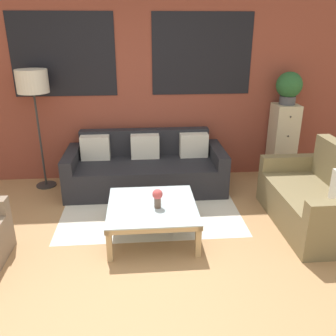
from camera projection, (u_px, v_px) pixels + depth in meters
ground_plane at (139, 275)px, 3.31m from camera, size 16.00×16.00×0.00m
wall_back_brick at (135, 83)px, 5.06m from camera, size 8.40×0.09×2.80m
rug at (151, 210)px, 4.47m from camera, size 2.19×1.41×0.00m
couch_dark at (146, 169)px, 5.03m from camera, size 2.18×0.88×0.78m
settee_vintage at (317, 200)px, 4.05m from camera, size 0.80×1.44×0.92m
coffee_table at (152, 209)px, 3.83m from camera, size 0.95×0.95×0.37m
floor_lamp at (33, 86)px, 4.65m from camera, size 0.41×0.41×1.65m
drawer_cabinet at (282, 142)px, 5.30m from camera, size 0.35×0.37×1.12m
potted_plant at (289, 87)px, 5.00m from camera, size 0.37×0.37×0.46m
flower_vase at (158, 197)px, 3.72m from camera, size 0.11×0.11×0.21m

